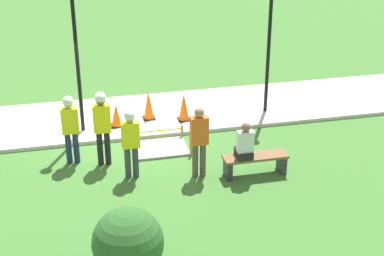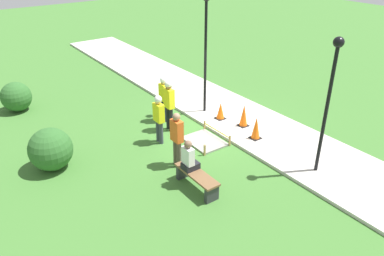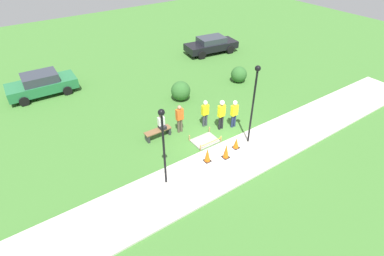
{
  "view_description": "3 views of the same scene",
  "coord_description": "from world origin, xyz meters",
  "views": [
    {
      "loc": [
        1.39,
        13.73,
        6.82
      ],
      "look_at": [
        -1.4,
        1.7,
        1.01
      ],
      "focal_mm": 55.0,
      "sensor_mm": 36.0,
      "label": 1
    },
    {
      "loc": [
        -9.42,
        7.39,
        6.18
      ],
      "look_at": [
        -1.39,
        1.6,
        1.06
      ],
      "focal_mm": 35.0,
      "sensor_mm": 36.0,
      "label": 2
    },
    {
      "loc": [
        -8.66,
        -9.53,
        9.98
      ],
      "look_at": [
        -1.31,
        1.2,
        0.77
      ],
      "focal_mm": 28.0,
      "sensor_mm": 36.0,
      "label": 3
    }
  ],
  "objects": [
    {
      "name": "worker_supervisor",
      "position": [
        1.35,
        0.87,
        1.02
      ],
      "size": [
        0.4,
        0.25,
        1.73
      ],
      "color": "navy",
      "rests_on": "ground_plane"
    },
    {
      "name": "ground_plane",
      "position": [
        0.0,
        0.0,
        0.0
      ],
      "size": [
        60.0,
        60.0,
        0.0
      ],
      "primitive_type": "plane",
      "color": "#3D702D"
    },
    {
      "name": "bystander_in_orange_shirt",
      "position": [
        -1.45,
        2.19,
        0.98
      ],
      "size": [
        0.4,
        0.23,
        1.72
      ],
      "color": "brown",
      "rests_on": "ground_plane"
    },
    {
      "name": "worker_trainee",
      "position": [
        0.62,
        1.12,
        1.13
      ],
      "size": [
        0.4,
        0.27,
        1.86
      ],
      "color": "black",
      "rests_on": "ground_plane"
    },
    {
      "name": "wet_concrete_patch",
      "position": [
        -0.81,
        0.67,
        0.04
      ],
      "size": [
        1.4,
        1.08,
        0.37
      ],
      "color": "gray",
      "rests_on": "ground_plane"
    },
    {
      "name": "lamppost_near",
      "position": [
        1.02,
        -0.73,
        2.91
      ],
      "size": [
        0.28,
        0.28,
        4.35
      ],
      "color": "black",
      "rests_on": "sidewalk"
    },
    {
      "name": "shrub_rounded_mid",
      "position": [
        5.5,
        5.07,
        0.58
      ],
      "size": [
        1.16,
        1.16,
        1.16
      ],
      "color": "#2D6028",
      "rests_on": "ground_plane"
    },
    {
      "name": "person_seated_on_bench",
      "position": [
        -2.45,
        2.47,
        0.85
      ],
      "size": [
        0.36,
        0.44,
        0.89
      ],
      "color": "black",
      "rests_on": "park_bench"
    },
    {
      "name": "worker_assistant",
      "position": [
        0.06,
        1.88,
        0.98
      ],
      "size": [
        0.4,
        0.24,
        1.67
      ],
      "color": "#383D47",
      "rests_on": "ground_plane"
    },
    {
      "name": "traffic_cone_near_patch",
      "position": [
        -1.74,
        -0.76,
        0.49
      ],
      "size": [
        0.34,
        0.34,
        0.78
      ],
      "color": "black",
      "rests_on": "sidewalk"
    },
    {
      "name": "shrub_rounded_near",
      "position": [
        0.58,
        5.26,
        0.64
      ],
      "size": [
        1.27,
        1.27,
        1.27
      ],
      "color": "#2D6028",
      "rests_on": "ground_plane"
    },
    {
      "name": "lamppost_far",
      "position": [
        -4.14,
        -0.85,
        2.64
      ],
      "size": [
        0.28,
        0.28,
        3.88
      ],
      "color": "black",
      "rests_on": "sidewalk"
    },
    {
      "name": "park_bench",
      "position": [
        -2.73,
        2.42,
        0.34
      ],
      "size": [
        1.51,
        0.44,
        0.5
      ],
      "color": "#2D2D33",
      "rests_on": "ground_plane"
    },
    {
      "name": "traffic_cone_far_patch",
      "position": [
        -0.81,
        -1.07,
        0.5
      ],
      "size": [
        0.34,
        0.34,
        0.81
      ],
      "color": "black",
      "rests_on": "sidewalk"
    },
    {
      "name": "traffic_cone_sidewalk_edge",
      "position": [
        0.11,
        -0.78,
        0.41
      ],
      "size": [
        0.34,
        0.34,
        0.63
      ],
      "color": "black",
      "rests_on": "sidewalk"
    },
    {
      "name": "sidewalk",
      "position": [
        0.0,
        -1.44,
        0.05
      ],
      "size": [
        28.0,
        2.89,
        0.1
      ],
      "color": "#BCB7AD",
      "rests_on": "ground_plane"
    }
  ]
}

